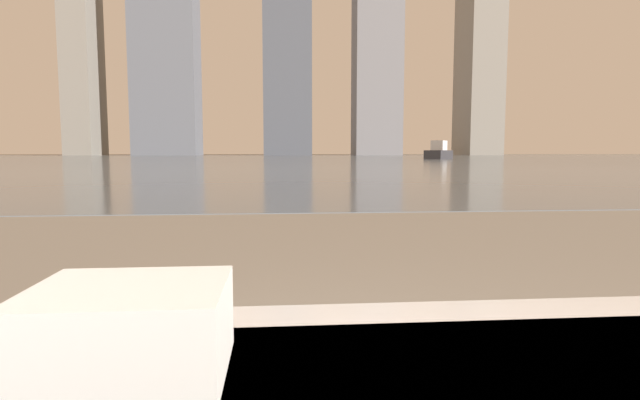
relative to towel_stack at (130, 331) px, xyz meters
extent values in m
cube|color=white|center=(0.00, 0.00, -0.04)|extent=(0.25, 0.21, 0.04)
cube|color=white|center=(0.00, 0.00, 0.00)|extent=(0.25, 0.21, 0.04)
cube|color=white|center=(0.00, 0.00, 0.04)|extent=(0.25, 0.21, 0.04)
cube|color=slate|center=(0.25, 61.24, -0.62)|extent=(180.00, 110.00, 0.01)
cube|color=#2D2D33|center=(19.17, 56.88, -0.12)|extent=(4.77, 5.84, 1.00)
cube|color=silver|center=(19.17, 56.88, 0.95)|extent=(2.37, 2.57, 1.14)
cube|color=slate|center=(-24.72, 117.24, 21.86)|extent=(13.96, 11.67, 44.98)
cube|color=#4C515B|center=(2.61, 117.24, 29.00)|extent=(10.92, 9.64, 59.26)
cube|color=slate|center=(23.67, 117.24, 21.29)|extent=(10.85, 8.94, 43.83)
cube|color=gray|center=(48.41, 117.24, 23.57)|extent=(8.12, 12.40, 48.41)
camera|label=1|loc=(0.19, -0.65, 0.23)|focal=28.00mm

